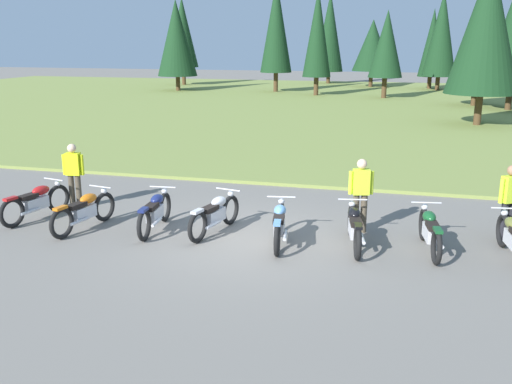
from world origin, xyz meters
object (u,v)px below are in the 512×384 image
at_px(motorcycle_red, 36,202).
at_px(motorcycle_black, 354,227).
at_px(rider_near_row_end, 509,199).
at_px(rider_in_hivis_vest, 361,191).
at_px(motorcycle_british_green, 430,231).
at_px(rider_checking_bike, 74,172).
at_px(motorcycle_silver, 215,214).
at_px(motorcycle_navy, 155,212).
at_px(motorcycle_orange, 84,211).
at_px(motorcycle_sky_blue, 279,224).

height_order(motorcycle_red, motorcycle_black, same).
xyz_separation_m(rider_near_row_end, rider_in_hivis_vest, (-3.06, -0.15, 0.00)).
bearing_deg(motorcycle_red, motorcycle_british_green, 1.11).
bearing_deg(rider_in_hivis_vest, rider_near_row_end, 2.84).
relative_size(rider_checking_bike, rider_near_row_end, 1.00).
bearing_deg(rider_checking_bike, motorcycle_silver, -12.67).
xyz_separation_m(motorcycle_navy, rider_in_hivis_vest, (4.45, 1.05, 0.51)).
distance_m(motorcycle_orange, motorcycle_silver, 2.99).
height_order(motorcycle_orange, motorcycle_sky_blue, same).
xyz_separation_m(rider_checking_bike, rider_near_row_end, (10.22, 0.11, 0.00)).
xyz_separation_m(motorcycle_orange, motorcycle_british_green, (7.51, 0.54, 0.00)).
bearing_deg(motorcycle_red, rider_in_hivis_vest, 7.73).
relative_size(motorcycle_orange, motorcycle_black, 1.00).
bearing_deg(rider_in_hivis_vest, motorcycle_navy, -166.77).
relative_size(motorcycle_navy, motorcycle_black, 1.01).
distance_m(motorcycle_red, motorcycle_black, 7.52).
height_order(motorcycle_silver, rider_checking_bike, rider_checking_bike).
relative_size(motorcycle_orange, motorcycle_silver, 1.01).
relative_size(motorcycle_navy, motorcycle_silver, 1.01).
distance_m(motorcycle_orange, rider_in_hivis_vest, 6.21).
distance_m(motorcycle_red, motorcycle_navy, 3.08).
relative_size(motorcycle_orange, motorcycle_navy, 0.99).
bearing_deg(motorcycle_british_green, rider_near_row_end, 32.21).
height_order(motorcycle_black, rider_checking_bike, rider_checking_bike).
height_order(motorcycle_sky_blue, rider_checking_bike, rider_checking_bike).
height_order(motorcycle_red, rider_near_row_end, rider_near_row_end).
height_order(motorcycle_red, motorcycle_navy, same).
relative_size(motorcycle_sky_blue, motorcycle_black, 1.00).
xyz_separation_m(motorcycle_navy, motorcycle_british_green, (5.93, 0.20, 0.00)).
bearing_deg(motorcycle_sky_blue, rider_checking_bike, 167.60).
height_order(motorcycle_orange, motorcycle_navy, same).
bearing_deg(motorcycle_sky_blue, motorcycle_orange, -177.43).
distance_m(rider_near_row_end, rider_in_hivis_vest, 3.07).
distance_m(motorcycle_silver, motorcycle_black, 3.07).
distance_m(motorcycle_silver, rider_near_row_end, 6.26).
relative_size(motorcycle_black, rider_checking_bike, 1.25).
xyz_separation_m(motorcycle_silver, motorcycle_black, (3.07, -0.12, 0.00)).
height_order(motorcycle_british_green, rider_checking_bike, rider_checking_bike).
relative_size(motorcycle_black, rider_near_row_end, 1.25).
distance_m(motorcycle_silver, motorcycle_sky_blue, 1.56).
relative_size(motorcycle_navy, motorcycle_british_green, 1.00).
xyz_separation_m(motorcycle_red, motorcycle_black, (7.52, 0.03, 0.00)).
height_order(motorcycle_silver, rider_in_hivis_vest, rider_in_hivis_vest).
bearing_deg(rider_near_row_end, motorcycle_orange, -170.40).
xyz_separation_m(motorcycle_sky_blue, rider_checking_bike, (-5.59, 1.23, 0.51)).
height_order(motorcycle_british_green, rider_near_row_end, rider_near_row_end).
xyz_separation_m(motorcycle_silver, rider_checking_bike, (-4.06, 0.91, 0.51)).
bearing_deg(motorcycle_sky_blue, motorcycle_silver, 168.34).
relative_size(rider_checking_bike, rider_in_hivis_vest, 1.00).
bearing_deg(motorcycle_navy, rider_in_hivis_vest, 13.23).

